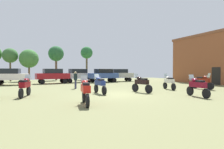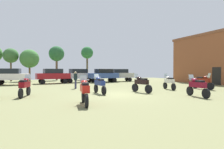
% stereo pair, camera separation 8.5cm
% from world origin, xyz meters
% --- Properties ---
extents(ground_plane, '(44.00, 52.00, 0.02)m').
position_xyz_m(ground_plane, '(0.00, 0.00, 0.01)').
color(ground_plane, olive).
extents(motorcycle_1, '(0.70, 2.18, 1.47)m').
position_xyz_m(motorcycle_1, '(4.29, -3.37, 0.74)').
color(motorcycle_1, black).
rests_on(motorcycle_1, ground).
extents(motorcycle_3, '(0.75, 2.08, 1.50)m').
position_xyz_m(motorcycle_3, '(2.21, 0.19, 0.75)').
color(motorcycle_3, black).
rests_on(motorcycle_3, ground).
extents(motorcycle_4, '(0.79, 2.09, 1.47)m').
position_xyz_m(motorcycle_4, '(-6.21, 1.22, 0.74)').
color(motorcycle_4, black).
rests_on(motorcycle_4, ground).
extents(motorcycle_5, '(0.62, 2.23, 1.48)m').
position_xyz_m(motorcycle_5, '(-1.09, 0.80, 0.75)').
color(motorcycle_5, black).
rests_on(motorcycle_5, ground).
extents(motorcycle_6, '(0.70, 2.08, 1.46)m').
position_xyz_m(motorcycle_6, '(5.83, 1.15, 0.73)').
color(motorcycle_6, black).
rests_on(motorcycle_6, ground).
extents(motorcycle_7, '(0.66, 2.16, 1.49)m').
position_xyz_m(motorcycle_7, '(-3.30, -3.14, 0.75)').
color(motorcycle_7, black).
rests_on(motorcycle_7, ground).
extents(motorcycle_8, '(0.62, 2.22, 1.51)m').
position_xyz_m(motorcycle_8, '(8.88, 0.05, 0.76)').
color(motorcycle_8, black).
rests_on(motorcycle_8, ground).
extents(car_1, '(4.48, 2.30, 2.00)m').
position_xyz_m(car_1, '(-3.18, 13.76, 1.19)').
color(car_1, black).
rests_on(car_1, ground).
extents(car_2, '(4.51, 2.38, 2.00)m').
position_xyz_m(car_2, '(7.31, 14.53, 1.19)').
color(car_2, black).
rests_on(car_2, ground).
extents(car_4, '(4.51, 2.38, 2.00)m').
position_xyz_m(car_4, '(3.99, 13.18, 1.19)').
color(car_4, black).
rests_on(car_4, ground).
extents(car_5, '(4.50, 2.36, 2.00)m').
position_xyz_m(car_5, '(-8.33, 13.07, 1.19)').
color(car_5, black).
rests_on(car_5, ground).
extents(car_6, '(4.51, 2.39, 2.00)m').
position_xyz_m(car_6, '(0.48, 14.63, 1.19)').
color(car_6, black).
rests_on(car_6, ground).
extents(person_1, '(0.37, 0.37, 1.66)m').
position_xyz_m(person_1, '(-1.89, 5.52, 0.99)').
color(person_1, '#2F2F51').
rests_on(person_1, ground).
extents(tree_2, '(2.32, 2.32, 6.42)m').
position_xyz_m(tree_2, '(4.01, 22.33, 5.14)').
color(tree_2, brown).
rests_on(tree_2, ground).
extents(tree_3, '(2.79, 2.79, 6.29)m').
position_xyz_m(tree_3, '(-1.65, 22.92, 4.83)').
color(tree_3, brown).
rests_on(tree_3, ground).
extents(tree_4, '(2.35, 2.35, 5.37)m').
position_xyz_m(tree_4, '(-8.98, 21.51, 4.17)').
color(tree_4, brown).
rests_on(tree_4, ground).
extents(tree_5, '(3.05, 3.05, 5.26)m').
position_xyz_m(tree_5, '(-6.20, 21.07, 3.74)').
color(tree_5, brown).
rests_on(tree_5, ground).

